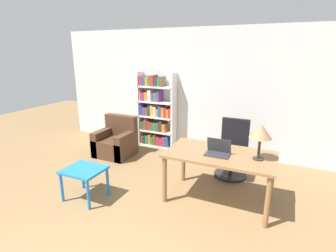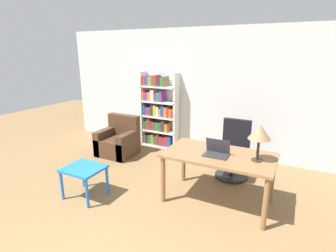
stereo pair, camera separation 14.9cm
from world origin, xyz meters
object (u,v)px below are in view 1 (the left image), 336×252
Objects in this scene: desk at (220,160)px; laptop at (218,151)px; bookshelf at (155,114)px; office_chair at (232,152)px; table_lamp at (261,132)px; side_table_blue at (84,174)px; armchair at (116,143)px.

laptop is at bearing -110.11° from desk.
bookshelf reaches higher than laptop.
bookshelf is (-1.99, 0.77, 0.36)m from office_chair.
desk is 0.17m from laptop.
table_lamp is at bearing 0.74° from desk.
table_lamp is 2.65m from side_table_blue.
bookshelf is (-0.12, 2.56, 0.38)m from side_table_blue.
desk is 4.52× the size of laptop.
desk is at bearing 23.34° from side_table_blue.
armchair is 1.15m from bookshelf.
side_table_blue is at bearing -87.41° from bookshelf.
bookshelf is at bearing 92.59° from side_table_blue.
armchair is (-0.63, 1.68, -0.14)m from side_table_blue.
side_table_blue is (-1.85, -0.75, -0.41)m from laptop.
bookshelf reaches higher than table_lamp.
office_chair is 2.59m from side_table_blue.
laptop reaches higher than side_table_blue.
office_chair reaches higher than desk.
armchair is 0.48× the size of bookshelf.
side_table_blue is at bearing -136.33° from office_chair.
side_table_blue is 0.33× the size of bookshelf.
table_lamp is 0.87× the size of side_table_blue.
office_chair is 1.22× the size of armchair.
table_lamp is 3.28m from armchair.
desk is at bearing 69.89° from laptop.
laptop is 2.04m from side_table_blue.
office_chair is 2.51m from armchair.
laptop is 0.41× the size of armchair.
table_lamp reaches higher than armchair.
office_chair is at bearing 2.58° from armchair.
bookshelf reaches higher than office_chair.
bookshelf is (-1.99, 1.75, 0.13)m from desk.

